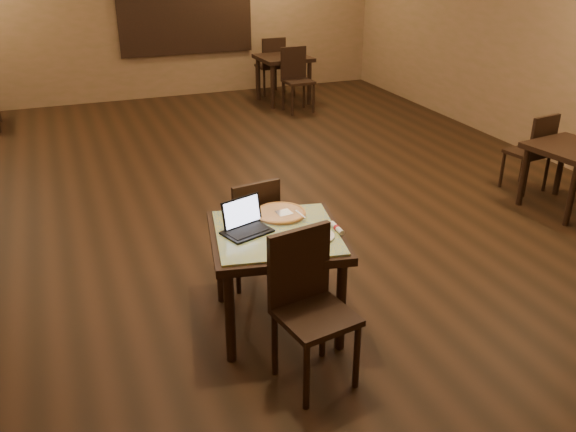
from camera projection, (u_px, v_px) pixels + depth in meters
name	position (u px, v px, depth m)	size (l,w,h in m)	color
ground	(249.00, 198.00, 6.76)	(10.00, 10.00, 0.00)	black
wall_back	(156.00, 10.00, 10.36)	(8.00, 0.02, 3.00)	#865F44
wall_right	(557.00, 39.00, 7.45)	(0.02, 10.00, 3.00)	#865F44
mural	(185.00, 6.00, 10.47)	(2.34, 0.05, 1.64)	#22517F
tiled_table	(277.00, 244.00, 4.31)	(1.08, 1.08, 0.76)	black
chair_main_near	(308.00, 299.00, 3.82)	(0.51, 0.51, 1.02)	black
chair_main_far	(251.00, 226.00, 4.89)	(0.46, 0.46, 0.93)	black
laptop	(245.00, 223.00, 4.26)	(0.38, 0.34, 0.22)	black
plate	(316.00, 236.00, 4.18)	(0.26, 0.26, 0.01)	white
pizza_slice	(316.00, 234.00, 4.17)	(0.18, 0.18, 0.02)	#F5E7A3
pizza_pan	(280.00, 215.00, 4.50)	(0.38, 0.38, 0.01)	silver
pizza_whole	(280.00, 213.00, 4.50)	(0.38, 0.38, 0.03)	#F5E7A3
spatula	(284.00, 213.00, 4.48)	(0.11, 0.26, 0.01)	silver
napkin_roll	(337.00, 228.00, 4.27)	(0.04, 0.17, 0.04)	white
other_table_a	(283.00, 64.00, 10.37)	(0.87, 0.87, 0.79)	black
other_table_a_chair_near	(296.00, 76.00, 9.90)	(0.46, 0.46, 1.02)	black
other_table_a_chair_far	(272.00, 63.00, 10.91)	(0.46, 0.46, 1.02)	black
other_table_c	(570.00, 157.00, 6.25)	(0.84, 0.84, 0.69)	black
other_table_c_chair_far	(534.00, 148.00, 6.72)	(0.44, 0.44, 0.90)	black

